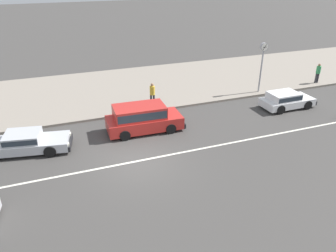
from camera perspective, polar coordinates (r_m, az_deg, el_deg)
ground_plane at (r=16.31m, az=-5.10°, el=-6.07°), size 160.00×160.00×0.00m
lane_centre_stripe at (r=16.31m, az=-5.10°, el=-6.06°), size 50.40×0.14×0.01m
kerb_strip at (r=25.53m, az=-11.54°, el=6.00°), size 68.00×10.00×0.15m
minivan_red_0 at (r=18.80m, az=-4.52°, el=1.51°), size 4.46×2.06×1.56m
hatchback_white_3 at (r=23.37m, az=19.84°, el=4.36°), size 3.64×1.74×1.10m
sedan_silver_4 at (r=18.33m, az=-23.89°, el=-2.62°), size 4.92×2.42×1.06m
street_clock at (r=24.84m, az=16.17°, el=11.55°), size 0.60×0.22×3.64m
pedestrian_mid_kerb at (r=28.92m, az=24.68°, el=8.58°), size 0.34×0.34×1.57m
pedestrian_far_end at (r=21.87m, az=-2.74°, el=5.81°), size 0.34×0.34×1.57m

